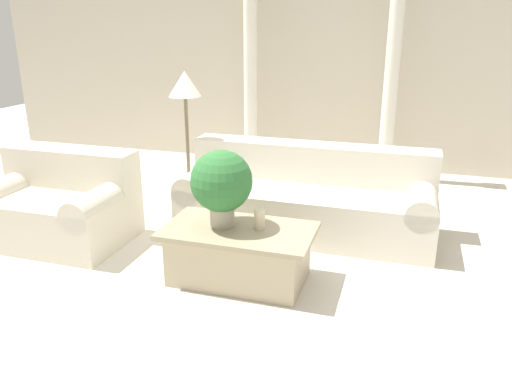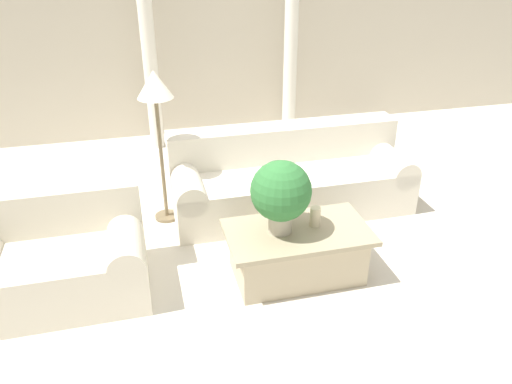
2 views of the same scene
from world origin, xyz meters
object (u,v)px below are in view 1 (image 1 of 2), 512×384
(loveseat, at_px, (59,204))
(floor_lamp, at_px, (185,96))
(sofa_long, at_px, (306,198))
(coffee_table, at_px, (239,254))
(potted_plant, at_px, (221,183))

(loveseat, bearing_deg, floor_lamp, 46.27)
(floor_lamp, bearing_deg, sofa_long, -2.82)
(coffee_table, bearing_deg, floor_lamp, 128.74)
(coffee_table, height_order, potted_plant, potted_plant)
(sofa_long, relative_size, potted_plant, 3.99)
(loveseat, distance_m, floor_lamp, 1.57)
(sofa_long, distance_m, coffee_table, 1.17)
(loveseat, relative_size, potted_plant, 2.21)
(coffee_table, bearing_deg, sofa_long, 75.52)
(loveseat, bearing_deg, sofa_long, 22.07)
(sofa_long, bearing_deg, floor_lamp, 177.18)
(sofa_long, height_order, potted_plant, potted_plant)
(floor_lamp, bearing_deg, potted_plant, -55.04)
(floor_lamp, bearing_deg, loveseat, -133.73)
(loveseat, xyz_separation_m, floor_lamp, (0.89, 0.93, 0.91))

